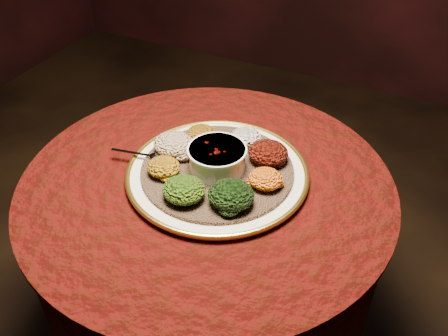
% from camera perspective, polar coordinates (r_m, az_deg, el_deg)
% --- Properties ---
extents(table, '(0.96, 0.96, 0.73)m').
position_cam_1_polar(table, '(1.40, -1.86, -7.12)').
color(table, black).
rests_on(table, ground).
extents(platter, '(0.49, 0.49, 0.02)m').
position_cam_1_polar(platter, '(1.28, -0.77, -0.59)').
color(platter, white).
rests_on(platter, table).
extents(injera, '(0.48, 0.48, 0.01)m').
position_cam_1_polar(injera, '(1.27, -0.77, -0.22)').
color(injera, brown).
rests_on(injera, platter).
extents(stew_bowl, '(0.15, 0.15, 0.06)m').
position_cam_1_polar(stew_bowl, '(1.25, -0.79, 1.25)').
color(stew_bowl, white).
rests_on(stew_bowl, injera).
extents(spoon, '(0.15, 0.04, 0.01)m').
position_cam_1_polar(spoon, '(1.32, -8.19, 1.37)').
color(spoon, silver).
rests_on(spoon, injera).
extents(portion_ayib, '(0.08, 0.08, 0.04)m').
position_cam_1_polar(portion_ayib, '(1.35, 2.54, 3.57)').
color(portion_ayib, white).
rests_on(portion_ayib, injera).
extents(portion_kitfo, '(0.10, 0.10, 0.05)m').
position_cam_1_polar(portion_kitfo, '(1.29, 5.07, 1.77)').
color(portion_kitfo, black).
rests_on(portion_kitfo, injera).
extents(portion_tikil, '(0.08, 0.08, 0.04)m').
position_cam_1_polar(portion_tikil, '(1.21, 4.78, -1.24)').
color(portion_tikil, '#BB780F').
rests_on(portion_tikil, injera).
extents(portion_gomen, '(0.11, 0.10, 0.05)m').
position_cam_1_polar(portion_gomen, '(1.15, 0.80, -3.09)').
color(portion_gomen, black).
rests_on(portion_gomen, injera).
extents(portion_mixveg, '(0.10, 0.10, 0.05)m').
position_cam_1_polar(portion_mixveg, '(1.17, -4.60, -2.49)').
color(portion_mixveg, '#A4240A').
rests_on(portion_mixveg, injera).
extents(portion_kik, '(0.08, 0.08, 0.04)m').
position_cam_1_polar(portion_kik, '(1.25, -6.92, 0.11)').
color(portion_kik, '#A9760E').
rests_on(portion_kik, injera).
extents(portion_timatim, '(0.11, 0.10, 0.05)m').
position_cam_1_polar(portion_timatim, '(1.32, -5.77, 2.75)').
color(portion_timatim, maroon).
rests_on(portion_timatim, injera).
extents(portion_shiro, '(0.08, 0.08, 0.04)m').
position_cam_1_polar(portion_shiro, '(1.36, -2.58, 3.96)').
color(portion_shiro, '#895A10').
rests_on(portion_shiro, injera).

